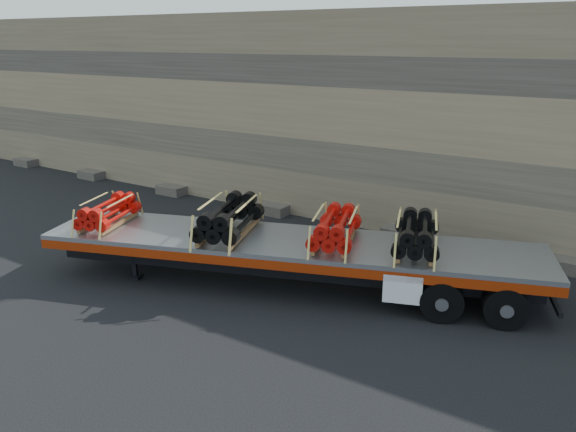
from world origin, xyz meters
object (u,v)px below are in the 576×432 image
bundle_front (108,213)px  bundle_midrear (335,229)px  bundle_rear (416,235)px  trailer (289,262)px  bundle_midfront (229,219)px

bundle_front → bundle_midrear: bearing=0.0°
bundle_front → bundle_rear: size_ratio=0.91×
trailer → bundle_midrear: bearing=-0.0°
bundle_midfront → bundle_rear: (4.44, 1.55, -0.05)m
bundle_midfront → bundle_midrear: (2.61, 0.91, -0.05)m
bundle_midfront → bundle_rear: size_ratio=1.13×
bundle_front → trailer: bearing=0.0°
bundle_midrear → bundle_rear: (1.84, 0.64, 0.00)m
bundle_midfront → bundle_midrear: 2.76m
bundle_front → bundle_midrear: bundle_midrear is taller
bundle_midfront → bundle_midrear: size_ratio=1.13×
trailer → bundle_front: 5.13m
trailer → bundle_midrear: size_ratio=6.00×
trailer → bundle_midrear: bundle_midrear is taller
trailer → bundle_rear: (2.95, 1.03, 1.00)m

